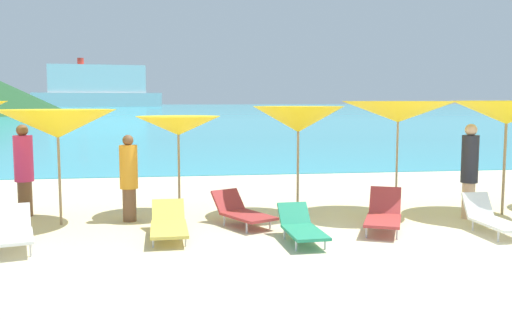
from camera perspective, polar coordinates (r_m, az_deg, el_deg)
The scene contains 17 objects.
ground_plane at distance 18.34m, azimuth 2.78°, elevation -1.76°, with size 50.00×100.00×0.30m, color beige.
ocean_water at distance 237.36m, azimuth -7.69°, elevation 5.44°, with size 650.00×440.00×0.02m, color #38B7CC.
umbrella_1 at distance 11.01m, azimuth -19.82°, elevation 3.53°, with size 2.37×2.37×2.19m.
umbrella_2 at distance 11.44m, azimuth -8.03°, elevation 3.51°, with size 1.77×1.77×2.04m.
umbrella_3 at distance 11.34m, azimuth 4.39°, elevation 4.21°, with size 1.99×1.99×2.25m.
umbrella_4 at distance 11.68m, azimuth 14.48°, elevation 4.85°, with size 2.53×2.53×2.35m.
umbrella_5 at distance 12.40m, azimuth 24.48°, elevation 4.48°, with size 2.32×2.32×2.36m.
lounge_chair_0 at distance 10.28m, azimuth 13.05°, elevation -5.45°, with size 1.15×1.60×0.72m.
lounge_chair_4 at distance 10.73m, azimuth 23.24°, elevation -5.57°, with size 0.56×1.42×0.65m.
lounge_chair_5 at distance 10.47m, azimuth -1.46°, elevation -5.33°, with size 1.18×1.52×0.62m.
lounge_chair_6 at distance 9.70m, azimuth -9.00°, elevation -6.51°, with size 0.64×1.73×0.53m.
lounge_chair_7 at distance 9.31m, azimuth 4.73°, elevation -6.91°, with size 0.61×1.46×0.56m.
lounge_chair_8 at distance 9.57m, azimuth -24.00°, elevation -6.74°, with size 0.95×1.44×0.65m.
beachgoer_0 at distance 11.80m, azimuth 21.19°, elevation -0.80°, with size 0.33×0.33×1.90m.
beachgoer_1 at distance 12.19m, azimuth -22.85°, elevation -0.78°, with size 0.38×0.38×1.88m.
beachgoer_3 at distance 11.04m, azimuth -13.00°, elevation -1.63°, with size 0.35×0.35×1.70m.
cruise_ship at distance 267.02m, azimuth -16.03°, elevation 7.15°, with size 58.28×15.42×22.12m.
Camera 1 is at (-3.57, -7.81, 2.34)m, focal length 38.72 mm.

